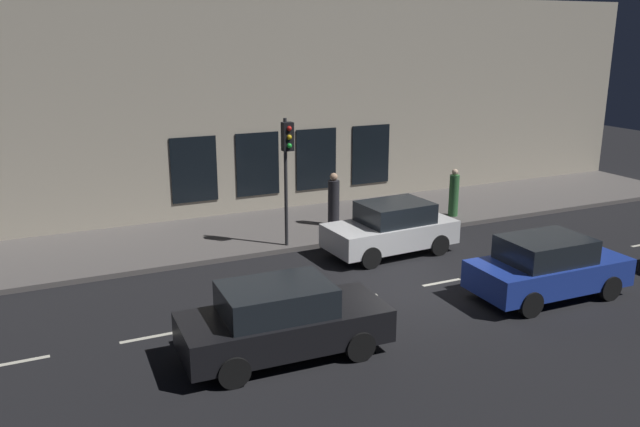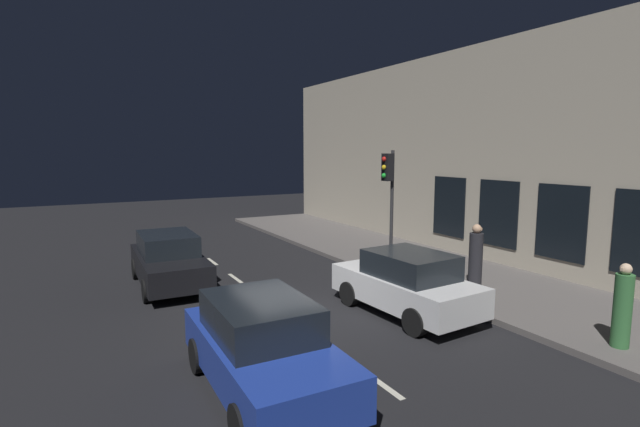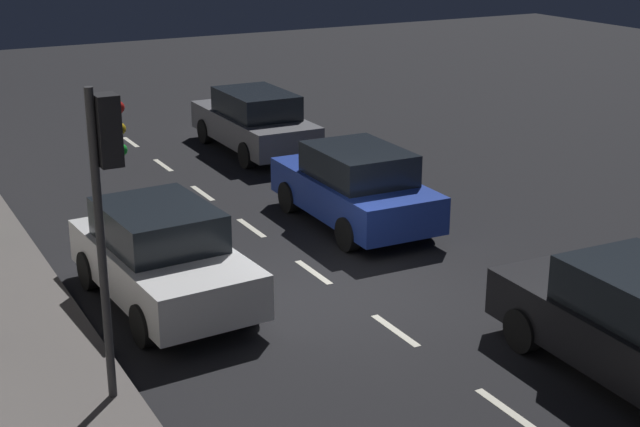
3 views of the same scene
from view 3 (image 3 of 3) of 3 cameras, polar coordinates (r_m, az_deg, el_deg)
ground_plane at (r=15.10m, az=1.38°, el=-4.91°), size 60.00×60.00×0.00m
lane_centre_line at (r=15.90m, az=-0.41°, el=-3.64°), size 0.12×27.20×0.01m
traffic_light at (r=11.03m, az=-13.06°, el=2.40°), size 0.45×0.32×3.92m
parked_car_0 at (r=14.64m, az=-9.72°, el=-2.62°), size 2.04×4.04×1.58m
parked_car_2 at (r=23.55m, az=-4.08°, el=5.70°), size 1.85×4.50×1.58m
parked_car_3 at (r=18.01m, az=2.18°, el=1.69°), size 1.92×4.08×1.58m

